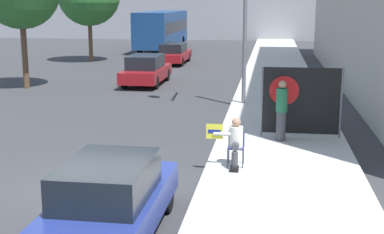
% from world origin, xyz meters
% --- Properties ---
extents(ground_plane, '(160.00, 160.00, 0.00)m').
position_xyz_m(ground_plane, '(0.00, 0.00, 0.00)').
color(ground_plane, '#38383A').
extents(sidewalk_curb, '(3.80, 90.00, 0.17)m').
position_xyz_m(sidewalk_curb, '(4.27, 15.00, 0.08)').
color(sidewalk_curb, beige).
rests_on(sidewalk_curb, ground_plane).
extents(seated_protester, '(0.94, 0.77, 1.21)m').
position_xyz_m(seated_protester, '(3.09, 1.65, 0.82)').
color(seated_protester, '#474C56').
rests_on(seated_protester, sidewalk_curb).
extents(jogger_on_sidewalk, '(0.34, 0.34, 1.77)m').
position_xyz_m(jogger_on_sidewalk, '(4.25, 4.36, 1.07)').
color(jogger_on_sidewalk, '#424247').
rests_on(jogger_on_sidewalk, sidewalk_curb).
extents(protest_banner, '(2.38, 0.06, 2.09)m').
position_xyz_m(protest_banner, '(4.81, 4.90, 1.27)').
color(protest_banner, slate).
rests_on(protest_banner, sidewalk_curb).
extents(parked_car_curbside, '(1.71, 4.15, 1.45)m').
position_xyz_m(parked_car_curbside, '(1.15, -2.39, 0.72)').
color(parked_car_curbside, navy).
rests_on(parked_car_curbside, ground_plane).
extents(car_on_road_nearest, '(1.78, 4.52, 1.51)m').
position_xyz_m(car_on_road_nearest, '(-2.36, 15.28, 0.75)').
color(car_on_road_nearest, maroon).
rests_on(car_on_road_nearest, ground_plane).
extents(car_on_road_midblock, '(1.75, 4.74, 1.39)m').
position_xyz_m(car_on_road_midblock, '(-2.64, 24.58, 0.70)').
color(car_on_road_midblock, maroon).
rests_on(car_on_road_midblock, ground_plane).
extents(city_bus_on_road, '(2.62, 11.05, 3.28)m').
position_xyz_m(city_bus_on_road, '(-5.47, 34.56, 1.89)').
color(city_bus_on_road, navy).
rests_on(city_bus_on_road, ground_plane).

